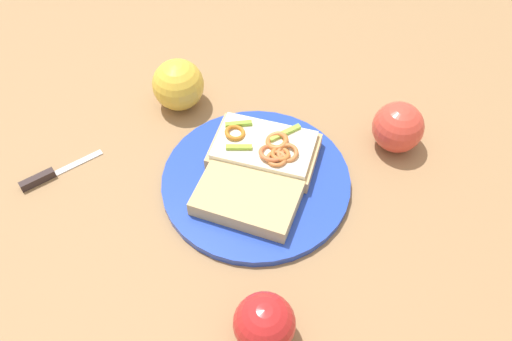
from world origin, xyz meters
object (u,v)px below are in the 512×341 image
object	(u,v)px
plate	(256,182)
sandwich	(265,150)
apple_0	(398,127)
apple_2	(178,85)
apple_1	(264,324)
bread_slice_side	(247,198)
knife	(50,174)

from	to	relation	value
plate	sandwich	size ratio (longest dim) A/B	1.55
plate	apple_0	size ratio (longest dim) A/B	3.55
apple_0	apple_2	size ratio (longest dim) A/B	0.93
apple_2	apple_0	bearing A→B (deg)	20.62
apple_1	plate	bearing A→B (deg)	127.83
sandwich	apple_2	bearing A→B (deg)	153.85
apple_1	apple_2	xyz separation A→B (m)	(-0.34, 0.25, 0.00)
bread_slice_side	apple_2	size ratio (longest dim) A/B	1.69
bread_slice_side	apple_0	distance (m)	0.26
plate	bread_slice_side	xyz separation A→B (m)	(0.01, -0.04, 0.02)
bread_slice_side	apple_2	bearing A→B (deg)	138.06
plate	apple_1	xyz separation A→B (m)	(0.14, -0.18, 0.03)
bread_slice_side	apple_2	distance (m)	0.24
sandwich	apple_0	world-z (taller)	apple_0
apple_1	knife	distance (m)	0.40
sandwich	apple_0	size ratio (longest dim) A/B	2.29
bread_slice_side	apple_0	xyz separation A→B (m)	(0.11, 0.23, 0.01)
bread_slice_side	apple_1	size ratio (longest dim) A/B	1.89
plate	apple_2	bearing A→B (deg)	162.06
knife	bread_slice_side	bearing A→B (deg)	-45.85
bread_slice_side	apple_2	xyz separation A→B (m)	(-0.21, 0.11, 0.02)
apple_2	knife	bearing A→B (deg)	-104.35
apple_1	knife	xyz separation A→B (m)	(-0.40, 0.02, -0.03)
sandwich	bread_slice_side	world-z (taller)	sandwich
bread_slice_side	apple_0	bearing A→B (deg)	47.93
bread_slice_side	knife	xyz separation A→B (m)	(-0.27, -0.12, -0.02)
apple_1	knife	size ratio (longest dim) A/B	0.60
sandwich	apple_0	distance (m)	0.20
bread_slice_side	apple_1	distance (m)	0.19
plate	apple_2	size ratio (longest dim) A/B	3.31
apple_0	apple_2	xyz separation A→B (m)	(-0.33, -0.12, 0.00)
plate	knife	bearing A→B (deg)	-147.18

